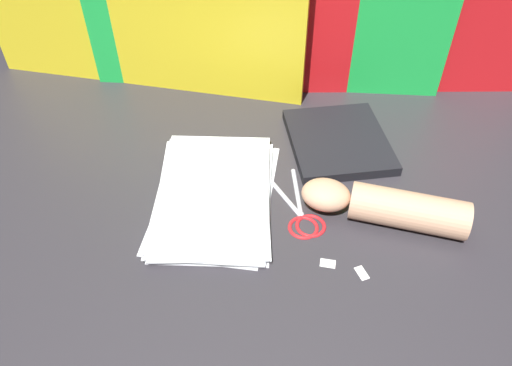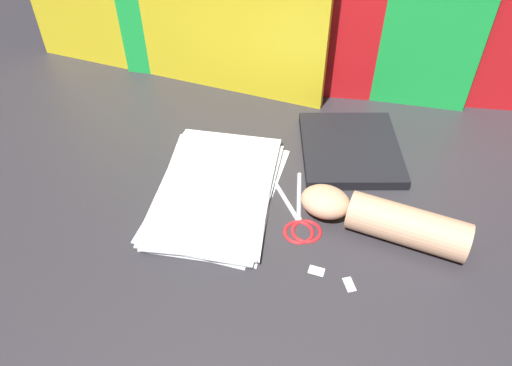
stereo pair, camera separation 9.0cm
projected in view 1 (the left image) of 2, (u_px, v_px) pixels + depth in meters
The scene contains 9 objects.
ground_plane at pixel (271, 196), 0.96m from camera, with size 6.00×6.00×0.00m, color #2D2B30.
backdrop_panel_left at pixel (136, 10), 1.12m from camera, with size 0.76×0.15×0.38m.
backdrop_panel_right at pixel (412, 3), 1.08m from camera, with size 0.66×0.06×0.44m.
paper_stack at pixel (214, 194), 0.95m from camera, with size 0.24×0.34×0.02m.
book_closed at pixel (338, 141), 1.07m from camera, with size 0.24×0.26×0.02m.
scissors at pixel (301, 214), 0.92m from camera, with size 0.12×0.19×0.01m.
hand_forearm at pixel (386, 206), 0.89m from camera, with size 0.30×0.13×0.07m.
paper_scrap_near at pixel (361, 273), 0.83m from camera, with size 0.02×0.03×0.00m.
paper_scrap_mid at pixel (327, 263), 0.84m from camera, with size 0.03×0.02×0.00m.
Camera 1 is at (0.00, -0.68, 0.68)m, focal length 35.00 mm.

